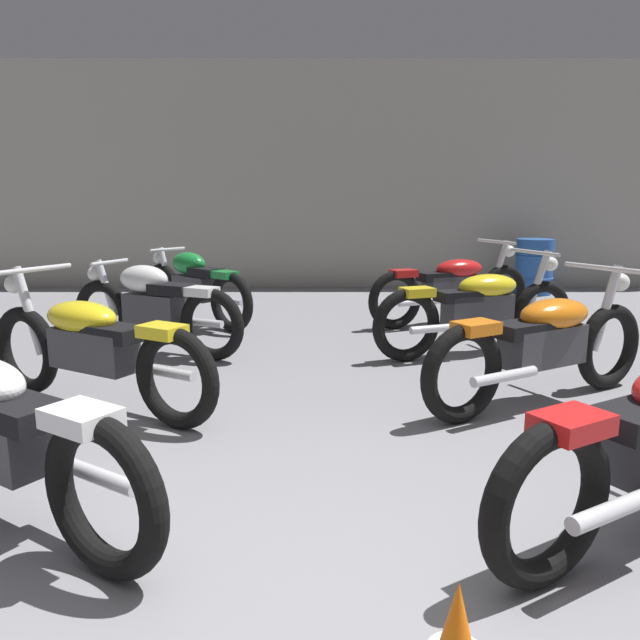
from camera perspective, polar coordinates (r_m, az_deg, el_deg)
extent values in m
cube|color=#9E998E|center=(10.14, -0.10, 13.31)|extent=(13.10, 0.24, 3.60)
torus|color=black|center=(2.57, -19.86, -15.42)|extent=(0.62, 0.45, 0.67)
cube|color=black|center=(2.89, -26.75, -7.78)|extent=(0.47, 0.42, 0.10)
cube|color=white|center=(2.53, -21.74, -8.60)|extent=(0.34, 0.32, 0.08)
cylinder|color=silver|center=(2.83, -20.92, -13.37)|extent=(0.50, 0.35, 0.07)
torus|color=black|center=(5.09, -26.13, -2.60)|extent=(0.64, 0.42, 0.67)
torus|color=black|center=(3.98, -13.55, -5.40)|extent=(0.64, 0.42, 0.67)
cylinder|color=silver|center=(4.97, -25.91, 0.76)|extent=(0.27, 0.19, 0.66)
cube|color=#38383D|center=(4.48, -20.71, -2.62)|extent=(0.69, 0.53, 0.28)
ellipsoid|color=yellow|center=(4.51, -21.73, 0.26)|extent=(0.68, 0.57, 0.22)
cube|color=black|center=(4.29, -18.94, -1.18)|extent=(0.47, 0.40, 0.10)
cube|color=yellow|center=(3.97, -14.82, -1.02)|extent=(0.34, 0.31, 0.08)
cylinder|color=silver|center=(4.88, -25.82, 4.28)|extent=(0.36, 0.61, 0.04)
sphere|color=white|center=(5.05, -27.02, 3.01)|extent=(0.14, 0.14, 0.14)
cylinder|color=silver|center=(4.24, -14.85, -4.70)|extent=(0.51, 0.33, 0.07)
torus|color=black|center=(6.40, -20.01, 0.55)|extent=(0.66, 0.38, 0.67)
torus|color=black|center=(5.59, -10.34, -0.44)|extent=(0.66, 0.38, 0.67)
cylinder|color=silver|center=(6.30, -19.64, 2.82)|extent=(0.25, 0.16, 0.56)
cube|color=#38383D|center=(5.95, -15.56, 1.03)|extent=(0.62, 0.45, 0.28)
ellipsoid|color=white|center=(5.98, -16.44, 3.74)|extent=(0.59, 0.47, 0.26)
cube|color=black|center=(5.79, -13.98, 2.83)|extent=(0.46, 0.38, 0.10)
cube|color=white|center=(5.59, -11.30, 2.66)|extent=(0.34, 0.30, 0.08)
cylinder|color=silver|center=(6.23, -19.40, 5.16)|extent=(0.23, 0.45, 0.04)
sphere|color=white|center=(6.38, -20.64, 4.12)|extent=(0.14, 0.14, 0.14)
cylinder|color=silver|center=(5.84, -11.65, -0.19)|extent=(0.53, 0.29, 0.07)
torus|color=black|center=(7.78, -14.75, 2.69)|extent=(0.57, 0.53, 0.67)
torus|color=black|center=(6.75, -8.54, 1.65)|extent=(0.57, 0.53, 0.67)
cylinder|color=silver|center=(7.68, -14.51, 4.55)|extent=(0.23, 0.21, 0.56)
cube|color=#38383D|center=(7.24, -11.90, 2.99)|extent=(0.59, 0.56, 0.28)
ellipsoid|color=#197F33|center=(7.29, -12.46, 5.24)|extent=(0.57, 0.55, 0.26)
cube|color=black|center=(7.04, -10.88, 4.44)|extent=(0.46, 0.44, 0.10)
cube|color=#197F33|center=(6.79, -9.17, 4.24)|extent=(0.34, 0.34, 0.08)
cylinder|color=silver|center=(7.61, -14.35, 6.46)|extent=(0.35, 0.38, 0.04)
sphere|color=white|center=(7.78, -15.14, 5.64)|extent=(0.14, 0.14, 0.14)
cylinder|color=silver|center=(7.03, -9.05, 1.85)|extent=(0.46, 0.42, 0.07)
torus|color=black|center=(2.53, 20.48, -15.92)|extent=(0.63, 0.43, 0.67)
cube|color=black|center=(2.84, 27.70, -8.19)|extent=(0.47, 0.41, 0.10)
cube|color=red|center=(2.48, 22.45, -9.01)|extent=(0.34, 0.31, 0.08)
cylinder|color=silver|center=(2.65, 26.26, -15.51)|extent=(0.51, 0.34, 0.07)
torus|color=black|center=(5.19, 25.38, -2.27)|extent=(0.64, 0.43, 0.67)
torus|color=black|center=(4.08, 13.08, -4.96)|extent=(0.64, 0.43, 0.67)
cylinder|color=silver|center=(5.07, 25.16, 1.02)|extent=(0.27, 0.20, 0.66)
cube|color=#38383D|center=(4.59, 20.06, -2.27)|extent=(0.69, 0.53, 0.28)
ellipsoid|color=orange|center=(4.62, 21.06, 0.55)|extent=(0.68, 0.57, 0.22)
cube|color=black|center=(4.39, 18.32, -0.86)|extent=(0.47, 0.41, 0.10)
cube|color=orange|center=(4.08, 14.31, -0.69)|extent=(0.34, 0.31, 0.08)
cylinder|color=silver|center=(4.98, 25.05, 4.47)|extent=(0.37, 0.61, 0.04)
sphere|color=white|center=(5.16, 26.24, 3.22)|extent=(0.14, 0.14, 0.14)
cylinder|color=silver|center=(4.17, 16.82, -5.10)|extent=(0.51, 0.33, 0.07)
torus|color=black|center=(6.36, 19.99, 0.49)|extent=(0.67, 0.33, 0.67)
torus|color=black|center=(5.52, 7.97, -0.50)|extent=(0.67, 0.33, 0.67)
cylinder|color=silver|center=(6.26, 19.62, 3.23)|extent=(0.28, 0.16, 0.66)
cube|color=#38383D|center=(5.89, 14.45, 0.98)|extent=(0.70, 0.45, 0.28)
ellipsoid|color=yellow|center=(5.91, 15.36, 3.14)|extent=(0.67, 0.51, 0.22)
cube|color=black|center=(5.75, 12.71, 2.23)|extent=(0.46, 0.36, 0.10)
cube|color=yellow|center=(5.52, 8.98, 2.63)|extent=(0.33, 0.28, 0.08)
cylinder|color=silver|center=(6.19, 19.38, 6.05)|extent=(0.27, 0.65, 0.04)
sphere|color=white|center=(6.33, 20.71, 4.97)|extent=(0.14, 0.14, 0.14)
cylinder|color=silver|center=(5.54, 10.88, -0.77)|extent=(0.54, 0.25, 0.07)
torus|color=black|center=(7.73, 16.65, 2.53)|extent=(0.66, 0.36, 0.67)
torus|color=black|center=(6.89, 6.92, 1.89)|extent=(0.66, 0.36, 0.67)
cylinder|color=silver|center=(7.64, 16.32, 4.80)|extent=(0.28, 0.17, 0.66)
cube|color=#38383D|center=(7.27, 12.10, 3.01)|extent=(0.70, 0.47, 0.28)
ellipsoid|color=red|center=(7.30, 12.82, 4.76)|extent=(0.68, 0.53, 0.22)
cube|color=black|center=(7.12, 10.68, 4.04)|extent=(0.46, 0.37, 0.10)
cube|color=red|center=(6.89, 7.70, 4.40)|extent=(0.34, 0.29, 0.08)
cylinder|color=silver|center=(7.58, 16.09, 7.11)|extent=(0.29, 0.64, 0.04)
sphere|color=white|center=(7.71, 17.21, 6.22)|extent=(0.14, 0.14, 0.14)
cylinder|color=silver|center=(6.90, 9.25, 1.68)|extent=(0.53, 0.28, 0.07)
cylinder|color=#23519E|center=(9.96, 19.35, 4.78)|extent=(0.56, 0.56, 0.85)
torus|color=#23519E|center=(9.95, 19.42, 5.75)|extent=(0.59, 0.59, 0.03)
torus|color=#23519E|center=(9.98, 19.29, 3.81)|extent=(0.59, 0.59, 0.03)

